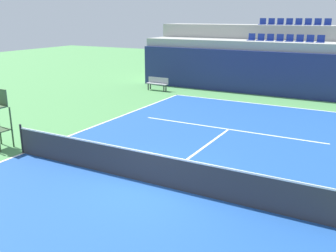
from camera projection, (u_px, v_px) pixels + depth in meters
name	position (u px, v px, depth m)	size (l,w,h in m)	color
ground_plane	(153.00, 184.00, 11.21)	(80.00, 80.00, 0.00)	#4C8C4C
court_surface	(153.00, 184.00, 11.21)	(11.00, 24.00, 0.01)	#1E4C99
baseline_far	(263.00, 104.00, 21.26)	(11.00, 0.10, 0.00)	white
sideline_left	(24.00, 153.00, 13.73)	(0.10, 24.00, 0.00)	white
service_line_far	(229.00, 129.00, 16.59)	(8.26, 0.10, 0.00)	white
centre_service_line	(198.00, 151.00, 13.90)	(0.10, 6.40, 0.00)	white
back_wall	(276.00, 74.00, 23.12)	(18.74, 0.30, 2.69)	navy
stands_tier_lower	(282.00, 67.00, 24.18)	(18.74, 2.40, 3.23)	#9E9E99
stands_tier_upper	(290.00, 56.00, 26.07)	(18.74, 2.40, 4.18)	#9E9E99
seating_row_lower	(285.00, 39.00, 23.78)	(4.70, 0.44, 0.44)	navy
seating_row_upper	(294.00, 23.00, 25.53)	(4.70, 0.44, 0.44)	navy
tennis_net	(153.00, 168.00, 11.07)	(11.08, 0.08, 1.07)	black
player_bench	(157.00, 83.00, 25.15)	(1.50, 0.40, 0.85)	#99999E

